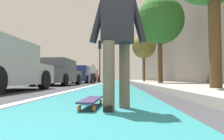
# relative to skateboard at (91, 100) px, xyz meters

# --- Properties ---
(ground_plane) EXTENTS (80.00, 80.00, 0.00)m
(ground_plane) POSITION_rel_skateboard_xyz_m (8.45, -0.01, -0.09)
(ground_plane) COLOR #38383D
(bike_lane_paint) EXTENTS (56.00, 2.12, 0.00)m
(bike_lane_paint) POSITION_rel_skateboard_xyz_m (22.45, -0.01, -0.09)
(bike_lane_paint) COLOR #237075
(bike_lane_paint) RESTS_ON ground
(lane_stripe_white) EXTENTS (52.00, 0.16, 0.01)m
(lane_stripe_white) POSITION_rel_skateboard_xyz_m (18.45, 1.20, -0.09)
(lane_stripe_white) COLOR silver
(lane_stripe_white) RESTS_ON ground
(sidewalk_curb) EXTENTS (52.00, 3.20, 0.14)m
(sidewalk_curb) POSITION_rel_skateboard_xyz_m (16.45, -3.18, -0.02)
(sidewalk_curb) COLOR #9E9B93
(sidewalk_curb) RESTS_ON ground
(building_facade) EXTENTS (40.00, 1.20, 13.32)m
(building_facade) POSITION_rel_skateboard_xyz_m (20.45, -5.66, 6.57)
(building_facade) COLOR #625A50
(building_facade) RESTS_ON ground
(skateboard) EXTENTS (0.85, 0.23, 0.11)m
(skateboard) POSITION_rel_skateboard_xyz_m (0.00, 0.00, 0.00)
(skateboard) COLOR orange
(skateboard) RESTS_ON ground
(skater_person) EXTENTS (0.45, 0.72, 1.64)m
(skater_person) POSITION_rel_skateboard_xyz_m (-0.15, -0.35, 0.84)
(skater_person) COLOR brown
(skater_person) RESTS_ON ground
(parked_car_mid) EXTENTS (4.26, 2.08, 1.49)m
(parked_car_mid) POSITION_rel_skateboard_xyz_m (8.76, 3.24, 0.62)
(parked_car_mid) COLOR #4C5156
(parked_car_mid) RESTS_ON ground
(parked_car_far) EXTENTS (4.21, 2.00, 1.49)m
(parked_car_far) POSITION_rel_skateboard_xyz_m (14.86, 3.25, 0.63)
(parked_car_far) COLOR navy
(parked_car_far) RESTS_ON ground
(parked_car_end) EXTENTS (4.24, 2.01, 1.47)m
(parked_car_end) POSITION_rel_skateboard_xyz_m (20.92, 3.20, 0.61)
(parked_car_end) COLOR maroon
(parked_car_end) RESTS_ON ground
(traffic_light) EXTENTS (0.33, 0.28, 4.11)m
(traffic_light) POSITION_rel_skateboard_xyz_m (16.67, 1.60, 2.75)
(traffic_light) COLOR #2D2D2D
(traffic_light) RESTS_ON ground
(street_tree_mid) EXTENTS (2.87, 2.87, 5.33)m
(street_tree_mid) POSITION_rel_skateboard_xyz_m (9.37, -2.78, 3.78)
(street_tree_mid) COLOR brown
(street_tree_mid) RESTS_ON ground
(street_tree_far) EXTENTS (2.38, 2.38, 4.82)m
(street_tree_far) POSITION_rel_skateboard_xyz_m (17.51, -2.78, 3.52)
(street_tree_far) COLOR brown
(street_tree_far) RESTS_ON ground
(pedestrian_distant) EXTENTS (0.45, 0.70, 1.60)m
(pedestrian_distant) POSITION_rel_skateboard_xyz_m (13.17, 1.80, 0.82)
(pedestrian_distant) COLOR black
(pedestrian_distant) RESTS_ON ground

